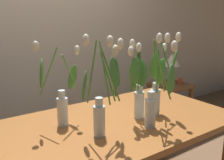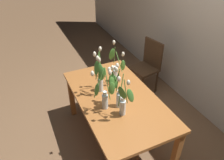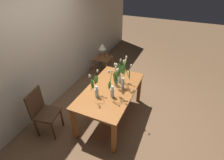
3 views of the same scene
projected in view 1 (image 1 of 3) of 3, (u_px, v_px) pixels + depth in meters
The scene contains 10 objects.
room_wall_rear at pixel (34, 22), 2.71m from camera, with size 9.00×0.10×2.70m, color beige.
dining_table at pixel (115, 133), 1.69m from camera, with size 1.60×0.90×0.74m.
tulip_vase_0 at pixel (159, 88), 1.74m from camera, with size 0.17×0.22×0.57m.
tulip_vase_1 at pixel (61, 98), 1.56m from camera, with size 0.30×0.15×0.53m.
tulip_vase_2 at pixel (156, 93), 1.53m from camera, with size 0.18×0.26×0.57m.
tulip_vase_3 at pixel (103, 96), 1.40m from camera, with size 0.26×0.16×0.58m.
tulip_vase_4 at pixel (138, 90), 1.64m from camera, with size 0.16×0.14×0.53m.
side_table at pixel (170, 93), 3.33m from camera, with size 0.44×0.44×0.55m.
table_lamp at pixel (172, 61), 3.26m from camera, with size 0.22×0.22×0.40m.
pillar_candle at pixel (180, 81), 3.31m from camera, with size 0.06×0.06×0.07m, color #CC4C23.
Camera 1 is at (-0.90, -1.26, 1.40)m, focal length 40.64 mm.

